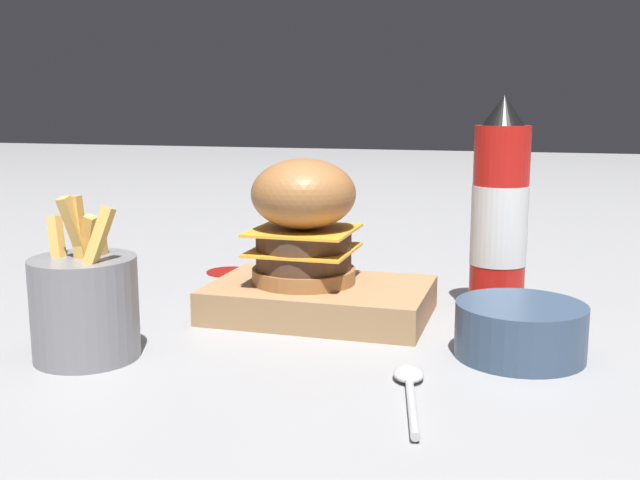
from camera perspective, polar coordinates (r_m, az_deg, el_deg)
ground_plane at (r=0.86m, az=-0.19°, el=-5.57°), size 6.00×6.00×0.00m
serving_board at (r=0.84m, az=-0.00°, el=-4.58°), size 0.24×0.16×0.04m
burger at (r=0.83m, az=-1.26°, el=1.54°), size 0.12×0.12×0.14m
ketchup_bottle at (r=0.86m, az=13.51°, el=1.79°), size 0.06×0.06×0.24m
fries_basket at (r=0.73m, az=-17.47°, el=-4.77°), size 0.10×0.10×0.15m
side_bowl at (r=0.73m, az=15.01°, el=-6.53°), size 0.12×0.12×0.05m
spoon at (r=0.64m, az=6.84°, el=-10.81°), size 0.05×0.14×0.01m
ketchup_puddle at (r=1.06m, az=-6.92°, el=-2.38°), size 0.06×0.06×0.00m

